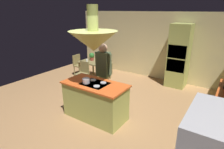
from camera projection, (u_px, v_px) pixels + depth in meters
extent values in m
plane|color=#AD7F51|center=(101.00, 113.00, 4.96)|extent=(8.16, 8.16, 0.00)
cube|color=beige|center=(153.00, 46.00, 7.24)|extent=(6.80, 0.10, 2.55)
cube|color=#A8B259|center=(95.00, 101.00, 4.66)|extent=(1.54, 0.74, 0.89)
cube|color=#E05B23|center=(95.00, 84.00, 4.50)|extent=(1.60, 0.80, 0.04)
cube|color=black|center=(95.00, 84.00, 4.50)|extent=(0.64, 0.52, 0.01)
cylinder|color=#B2B2B7|center=(86.00, 83.00, 4.47)|extent=(0.15, 0.15, 0.02)
cylinder|color=#B2B2B7|center=(97.00, 86.00, 4.31)|extent=(0.15, 0.15, 0.02)
cylinder|color=#B2B2B7|center=(93.00, 80.00, 4.68)|extent=(0.15, 0.15, 0.02)
cylinder|color=#B2B2B7|center=(103.00, 83.00, 4.51)|extent=(0.15, 0.15, 0.02)
cube|color=#A8B259|center=(179.00, 56.00, 6.40)|extent=(0.66, 0.62, 2.19)
cube|color=black|center=(177.00, 52.00, 6.11)|extent=(0.60, 0.04, 0.44)
cube|color=black|center=(175.00, 66.00, 6.27)|extent=(0.60, 0.04, 0.44)
cube|color=olive|center=(95.00, 61.00, 7.09)|extent=(0.99, 0.93, 0.04)
cylinder|color=olive|center=(80.00, 72.00, 7.13)|extent=(0.06, 0.06, 0.72)
cylinder|color=olive|center=(98.00, 76.00, 6.67)|extent=(0.06, 0.06, 0.72)
cylinder|color=olive|center=(93.00, 66.00, 7.77)|extent=(0.06, 0.06, 0.72)
cylinder|color=olive|center=(110.00, 70.00, 7.31)|extent=(0.06, 0.06, 0.72)
cylinder|color=tan|center=(101.00, 89.00, 5.35)|extent=(0.14, 0.14, 0.87)
cylinder|color=tan|center=(106.00, 91.00, 5.26)|extent=(0.14, 0.14, 0.87)
cube|color=#4C6042|center=(103.00, 64.00, 5.05)|extent=(0.36, 0.22, 0.67)
cylinder|color=#4C6042|center=(97.00, 62.00, 5.15)|extent=(0.09, 0.09, 0.57)
cylinder|color=#4C6042|center=(110.00, 64.00, 4.92)|extent=(0.09, 0.09, 0.57)
sphere|color=tan|center=(103.00, 48.00, 4.90)|extent=(0.24, 0.24, 0.24)
cone|color=#A8B259|center=(93.00, 41.00, 4.15)|extent=(1.10, 1.10, 0.45)
cylinder|color=#A8B259|center=(93.00, 18.00, 3.99)|extent=(0.24, 0.24, 0.55)
cone|color=#E0B266|center=(94.00, 32.00, 6.72)|extent=(0.32, 0.32, 0.22)
cylinder|color=black|center=(94.00, 20.00, 6.58)|extent=(0.01, 0.01, 0.60)
cube|color=olive|center=(82.00, 74.00, 6.60)|extent=(0.40, 0.40, 0.04)
cube|color=olive|center=(85.00, 67.00, 6.66)|extent=(0.40, 0.04, 0.42)
cylinder|color=olive|center=(75.00, 81.00, 6.63)|extent=(0.04, 0.04, 0.43)
cylinder|color=olive|center=(82.00, 83.00, 6.45)|extent=(0.04, 0.04, 0.43)
cylinder|color=olive|center=(82.00, 78.00, 6.89)|extent=(0.04, 0.04, 0.43)
cylinder|color=olive|center=(89.00, 80.00, 6.71)|extent=(0.04, 0.04, 0.43)
cube|color=olive|center=(107.00, 64.00, 7.79)|extent=(0.40, 0.40, 0.04)
cube|color=olive|center=(104.00, 60.00, 7.58)|extent=(0.40, 0.04, 0.42)
cylinder|color=olive|center=(112.00, 69.00, 7.91)|extent=(0.04, 0.04, 0.43)
cylinder|color=olive|center=(106.00, 68.00, 8.09)|extent=(0.04, 0.04, 0.43)
cylinder|color=olive|center=(108.00, 71.00, 7.65)|extent=(0.04, 0.04, 0.43)
cylinder|color=olive|center=(101.00, 70.00, 7.82)|extent=(0.04, 0.04, 0.43)
cube|color=olive|center=(80.00, 66.00, 7.61)|extent=(0.40, 0.40, 0.04)
cube|color=olive|center=(76.00, 60.00, 7.63)|extent=(0.04, 0.40, 0.42)
cylinder|color=olive|center=(80.00, 73.00, 7.47)|extent=(0.04, 0.04, 0.43)
cylinder|color=olive|center=(86.00, 70.00, 7.73)|extent=(0.04, 0.04, 0.43)
cylinder|color=olive|center=(74.00, 71.00, 7.64)|extent=(0.04, 0.04, 0.43)
cylinder|color=olive|center=(80.00, 69.00, 7.91)|extent=(0.04, 0.04, 0.43)
cylinder|color=#99382D|center=(92.00, 59.00, 7.13)|extent=(0.14, 0.14, 0.12)
sphere|color=#2D722D|center=(92.00, 55.00, 7.08)|extent=(0.20, 0.20, 0.20)
cylinder|color=white|center=(87.00, 60.00, 6.99)|extent=(0.07, 0.07, 0.09)
cylinder|color=#B2B2B7|center=(86.00, 81.00, 4.45)|extent=(0.18, 0.18, 0.12)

